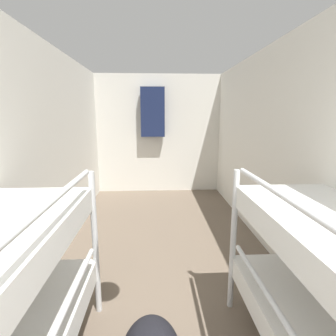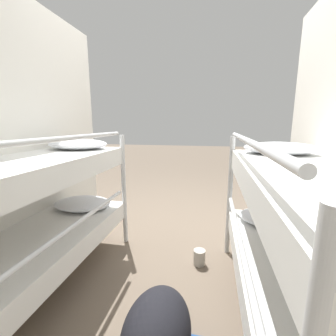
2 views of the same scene
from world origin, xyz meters
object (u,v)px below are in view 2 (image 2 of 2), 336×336
Objects in this scene: bunk_stack_left_near at (303,231)px; duffel_bag at (157,332)px; bunk_stack_right_near at (34,209)px; tin_can at (199,257)px.

bunk_stack_left_near reaches higher than duffel_bag.
bunk_stack_right_near is (1.68, 0.00, 0.00)m from bunk_stack_left_near.
bunk_stack_left_near reaches higher than tin_can.
bunk_stack_right_near is 3.31× the size of duffel_bag.
bunk_stack_right_near is at bearing -18.66° from duffel_bag.
bunk_stack_left_near is 3.31× the size of duffel_bag.
bunk_stack_right_near is 1.36m from tin_can.
duffel_bag is 0.88m from tin_can.
duffel_bag is (0.74, 0.32, -0.47)m from bunk_stack_left_near.
bunk_stack_right_near reaches higher than tin_can.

